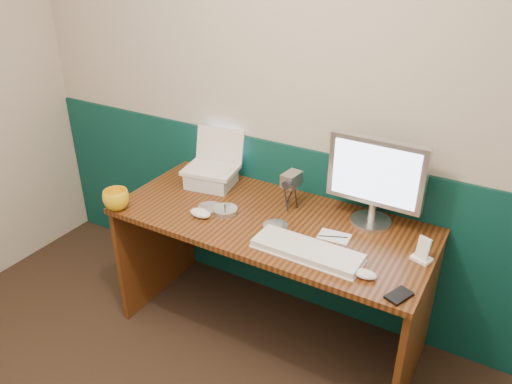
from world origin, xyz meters
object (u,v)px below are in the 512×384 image
Objects in this scene: desk at (270,279)px; camcorder at (291,193)px; keyboard at (307,251)px; mug at (116,200)px; laptop at (210,152)px; monitor at (376,181)px.

camcorder reaches higher than desk.
mug reaches higher than keyboard.
keyboard is 3.71× the size of mug.
laptop is 0.62× the size of monitor.
camcorder reaches higher than keyboard.
monitor is (0.45, 0.21, 0.61)m from desk.
mug is (-0.74, -0.31, 0.43)m from desk.
laptop is 0.58× the size of keyboard.
mug is at bearing -172.18° from keyboard.
mug is at bearing -157.27° from desk.
camcorder is (-0.25, 0.33, 0.08)m from keyboard.
monitor reaches higher than keyboard.
monitor reaches higher than mug.
camcorder reaches higher than mug.
camcorder is at bearing 30.37° from mug.
mug is at bearing -143.28° from camcorder.
desk is 0.49m from camcorder.
desk is 0.76m from laptop.
mug is 0.75× the size of camcorder.
monitor is 3.46× the size of mug.
desk is 11.98× the size of mug.
desk is at bearing -97.84° from camcorder.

